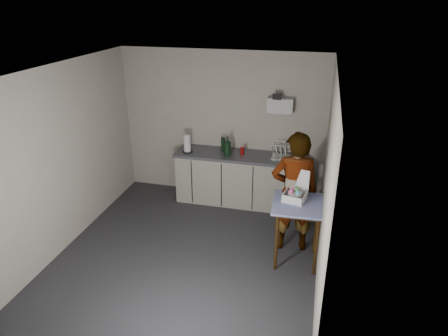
% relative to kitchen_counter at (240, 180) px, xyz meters
% --- Properties ---
extents(ground, '(4.00, 4.00, 0.00)m').
position_rel_kitchen_counter_xyz_m(ground, '(-0.40, -1.70, -0.43)').
color(ground, '#27282C').
rests_on(ground, ground).
extents(wall_back, '(3.60, 0.02, 2.60)m').
position_rel_kitchen_counter_xyz_m(wall_back, '(-0.40, 0.29, 0.87)').
color(wall_back, beige).
rests_on(wall_back, ground).
extents(wall_right, '(0.02, 4.00, 2.60)m').
position_rel_kitchen_counter_xyz_m(wall_right, '(1.39, -1.70, 0.87)').
color(wall_right, beige).
rests_on(wall_right, ground).
extents(wall_left, '(0.02, 4.00, 2.60)m').
position_rel_kitchen_counter_xyz_m(wall_left, '(-2.19, -1.70, 0.87)').
color(wall_left, beige).
rests_on(wall_left, ground).
extents(ceiling, '(3.60, 4.00, 0.01)m').
position_rel_kitchen_counter_xyz_m(ceiling, '(-0.40, -1.70, 2.17)').
color(ceiling, white).
rests_on(ceiling, wall_back).
extents(kitchen_counter, '(2.24, 0.62, 0.91)m').
position_rel_kitchen_counter_xyz_m(kitchen_counter, '(0.00, 0.00, 0.00)').
color(kitchen_counter, black).
rests_on(kitchen_counter, ground).
extents(wall_shelf, '(0.42, 0.18, 0.37)m').
position_rel_kitchen_counter_xyz_m(wall_shelf, '(0.60, 0.22, 1.32)').
color(wall_shelf, white).
rests_on(wall_shelf, ground).
extents(side_table, '(0.72, 0.72, 0.90)m').
position_rel_kitchen_counter_xyz_m(side_table, '(1.10, -1.50, 0.36)').
color(side_table, '#3E280E').
rests_on(side_table, ground).
extents(standing_man, '(0.72, 0.55, 1.78)m').
position_rel_kitchen_counter_xyz_m(standing_man, '(1.00, -1.19, 0.46)').
color(standing_man, '#B2A593').
rests_on(standing_man, ground).
extents(soap_bottle, '(0.16, 0.16, 0.33)m').
position_rel_kitchen_counter_xyz_m(soap_bottle, '(-0.21, -0.11, 0.65)').
color(soap_bottle, black).
rests_on(soap_bottle, kitchen_counter).
extents(soda_can, '(0.07, 0.07, 0.13)m').
position_rel_kitchen_counter_xyz_m(soda_can, '(0.02, 0.00, 0.55)').
color(soda_can, red).
rests_on(soda_can, kitchen_counter).
extents(dark_bottle, '(0.07, 0.07, 0.25)m').
position_rel_kitchen_counter_xyz_m(dark_bottle, '(-0.33, 0.08, 0.61)').
color(dark_bottle, black).
rests_on(dark_bottle, kitchen_counter).
extents(paper_towel, '(0.18, 0.18, 0.32)m').
position_rel_kitchen_counter_xyz_m(paper_towel, '(-0.92, -0.11, 0.63)').
color(paper_towel, black).
rests_on(paper_towel, kitchen_counter).
extents(dish_rack, '(0.36, 0.27, 0.25)m').
position_rel_kitchen_counter_xyz_m(dish_rack, '(0.70, 0.03, 0.54)').
color(dish_rack, silver).
rests_on(dish_rack, kitchen_counter).
extents(bakery_box, '(0.34, 0.34, 0.39)m').
position_rel_kitchen_counter_xyz_m(bakery_box, '(1.03, -1.41, 0.56)').
color(bakery_box, white).
rests_on(bakery_box, side_table).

